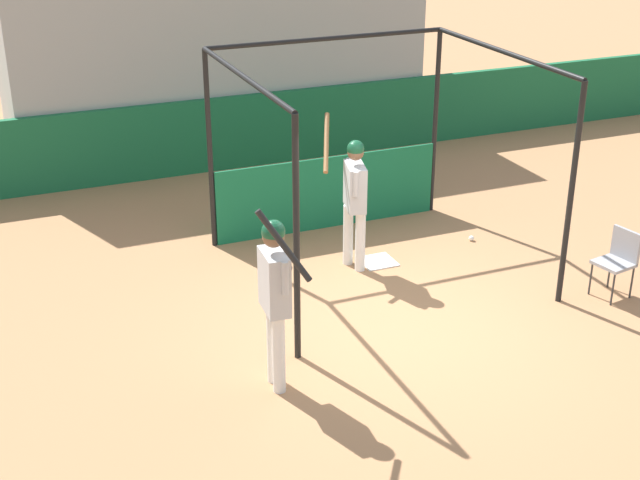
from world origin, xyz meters
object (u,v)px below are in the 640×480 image
at_px(player_waiting, 275,289).
at_px(folding_chair, 619,256).
at_px(baseball, 471,238).
at_px(player_batter, 354,192).

xyz_separation_m(player_waiting, folding_chair, (4.51, 0.33, -0.60)).
bearing_deg(baseball, player_waiting, -147.43).
xyz_separation_m(player_batter, baseball, (1.87, 0.12, -1.01)).
bearing_deg(folding_chair, player_waiting, 83.67).
xyz_separation_m(player_batter, folding_chair, (2.63, -1.95, -0.53)).
xyz_separation_m(player_batter, player_waiting, (-1.88, -2.28, 0.07)).
distance_m(folding_chair, baseball, 2.26).
distance_m(player_waiting, baseball, 4.58).
height_order(player_batter, baseball, player_batter).
height_order(player_waiting, baseball, player_waiting).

